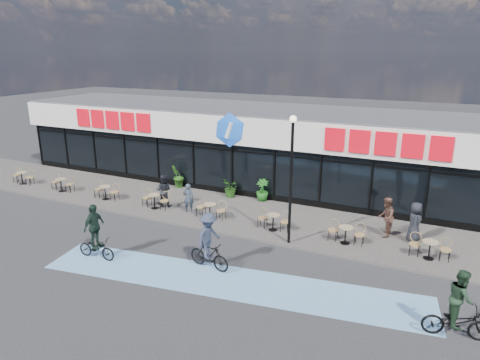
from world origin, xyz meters
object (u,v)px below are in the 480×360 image
at_px(patron_right, 164,190).
at_px(cyclist_b, 458,312).
at_px(pedestrian_b, 415,222).
at_px(bistro_set_0, 23,176).
at_px(potted_plant_left, 178,176).
at_px(potted_plant_mid, 262,190).
at_px(cyclist_a, 209,244).
at_px(pedestrian_a, 386,217).
at_px(lamp_post, 291,170).
at_px(potted_plant_right, 231,188).
at_px(patron_left, 188,198).

distance_m(patron_right, cyclist_b, 14.60).
bearing_deg(pedestrian_b, bistro_set_0, 87.93).
relative_size(potted_plant_left, potted_plant_mid, 1.15).
bearing_deg(bistro_set_0, patron_right, 2.28).
height_order(cyclist_a, cyclist_b, cyclist_a).
xyz_separation_m(pedestrian_a, cyclist_a, (-5.63, -5.61, 0.01)).
relative_size(potted_plant_mid, pedestrian_b, 0.68).
xyz_separation_m(pedestrian_a, cyclist_b, (2.74, -6.13, -0.17)).
distance_m(potted_plant_left, patron_right, 3.11).
bearing_deg(patron_right, pedestrian_b, 167.08).
height_order(bistro_set_0, potted_plant_left, potted_plant_left).
bearing_deg(cyclist_b, lamp_post, 149.37).
relative_size(potted_plant_right, patron_left, 0.71).
relative_size(lamp_post, potted_plant_left, 3.93).
bearing_deg(cyclist_b, pedestrian_a, 114.07).
relative_size(patron_right, pedestrian_b, 0.97).
bearing_deg(lamp_post, potted_plant_mid, 124.57).
height_order(lamp_post, pedestrian_b, lamp_post).
bearing_deg(patron_left, pedestrian_a, 163.86).
xyz_separation_m(patron_right, pedestrian_a, (10.91, 0.96, 0.04)).
relative_size(potted_plant_left, cyclist_b, 0.64).
bearing_deg(patron_right, patron_left, 155.82).
relative_size(potted_plant_right, cyclist_a, 0.48).
bearing_deg(potted_plant_left, pedestrian_b, -8.66).
xyz_separation_m(potted_plant_mid, potted_plant_right, (-1.79, -0.20, -0.07)).
xyz_separation_m(lamp_post, potted_plant_right, (-4.82, 4.20, -2.66)).
distance_m(lamp_post, pedestrian_a, 4.87).
bearing_deg(potted_plant_left, patron_left, -49.28).
xyz_separation_m(patron_left, cyclist_a, (3.66, -4.46, 0.16)).
bearing_deg(bistro_set_0, pedestrian_b, 3.42).
distance_m(patron_left, pedestrian_a, 9.36).
xyz_separation_m(potted_plant_mid, patron_right, (-4.31, -2.96, 0.26)).
relative_size(pedestrian_a, cyclist_b, 0.84).
xyz_separation_m(patron_right, cyclist_a, (5.28, -4.65, 0.05)).
distance_m(patron_left, cyclist_b, 13.01).
height_order(lamp_post, pedestrian_a, lamp_post).
distance_m(patron_left, pedestrian_b, 10.51).
xyz_separation_m(bistro_set_0, potted_plant_left, (8.95, 3.32, 0.23)).
bearing_deg(potted_plant_right, bistro_set_0, -165.86).
xyz_separation_m(potted_plant_left, potted_plant_mid, (5.37, 0.03, -0.09)).
relative_size(potted_plant_mid, cyclist_b, 0.56).
bearing_deg(pedestrian_a, lamp_post, -55.29).
height_order(bistro_set_0, pedestrian_b, pedestrian_b).
height_order(potted_plant_mid, cyclist_b, cyclist_b).
distance_m(potted_plant_right, cyclist_a, 7.92).
bearing_deg(bistro_set_0, potted_plant_left, 20.36).
relative_size(pedestrian_b, cyclist_a, 0.79).
xyz_separation_m(lamp_post, cyclist_a, (-2.06, -3.22, -2.28)).
xyz_separation_m(patron_left, pedestrian_b, (10.45, 1.12, 0.13)).
distance_m(potted_plant_right, patron_left, 3.09).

